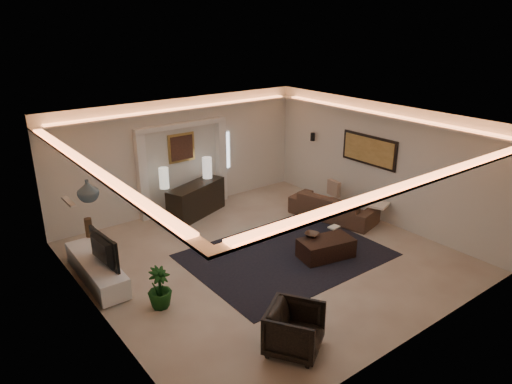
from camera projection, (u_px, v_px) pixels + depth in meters
floor at (266, 257)px, 9.97m from camera, size 7.00×7.00×0.00m
ceiling at (267, 122)px, 8.96m from camera, size 7.00×7.00×0.00m
wall_back at (181, 155)px, 12.08m from camera, size 7.00×0.00×7.00m
wall_front at (416, 260)px, 6.86m from camera, size 7.00×0.00×7.00m
wall_left at (94, 240)px, 7.48m from camera, size 0.00×7.00×7.00m
wall_right at (379, 162)px, 11.46m from camera, size 0.00×7.00×7.00m
cove_soffit at (267, 136)px, 9.06m from camera, size 7.00×7.00×0.04m
daylight_slit at (226, 150)px, 12.86m from camera, size 0.25×0.03×1.00m
area_rug at (286, 255)px, 10.05m from camera, size 4.00×3.00×0.01m
pilaster_left at (142, 178)px, 11.47m from camera, size 0.22×0.20×2.20m
pilaster_right at (221, 161)px, 12.78m from camera, size 0.22×0.20×2.20m
alcove_header at (181, 125)px, 11.72m from camera, size 2.52×0.20×0.12m
painting_frame at (181, 148)px, 11.98m from camera, size 0.74×0.04×0.74m
painting_canvas at (182, 148)px, 11.96m from camera, size 0.62×0.02×0.62m
art_panel_frame at (369, 150)px, 11.58m from camera, size 0.04×1.64×0.74m
art_panel_gold at (368, 150)px, 11.56m from camera, size 0.02×1.50×0.62m
wall_sconce at (313, 137)px, 12.95m from camera, size 0.12×0.12×0.22m
wall_niche at (69, 202)px, 8.49m from camera, size 0.10×0.55×0.04m
console at (196, 200)px, 11.97m from camera, size 1.79×1.11×0.86m
lamp_left at (164, 178)px, 11.48m from camera, size 0.28×0.28×0.52m
lamp_right at (207, 168)px, 12.22m from camera, size 0.26×0.26×0.55m
media_ledge at (96, 269)px, 9.05m from camera, size 0.59×2.17×0.40m
tv at (98, 250)px, 8.65m from camera, size 1.08×0.23×0.62m
figurine at (89, 227)px, 9.86m from camera, size 0.20×0.20×0.41m
ginger_jar at (88, 191)px, 8.39m from camera, size 0.50×0.50×0.40m
plant at (160, 288)px, 8.15m from camera, size 0.56×0.56×0.75m
sofa at (333, 206)px, 11.80m from camera, size 2.31×1.36×0.63m
throw_blanket at (378, 205)px, 11.29m from camera, size 0.60×0.54×0.05m
throw_pillow at (334, 188)px, 12.38m from camera, size 0.16×0.41×0.40m
coffee_table at (326, 248)px, 9.91m from camera, size 1.23×0.84×0.42m
bowl at (312, 235)px, 9.97m from camera, size 0.39×0.39×0.07m
magazine at (334, 227)px, 10.37m from camera, size 0.27×0.21×0.03m
armchair at (295, 330)px, 7.07m from camera, size 1.10×1.11×0.74m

